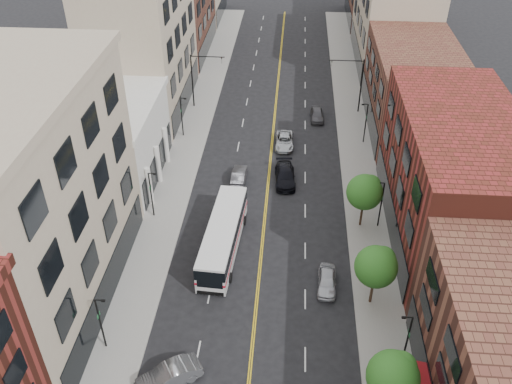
% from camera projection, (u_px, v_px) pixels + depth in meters
% --- Properties ---
extents(sidewalk_left, '(4.00, 110.00, 0.15)m').
position_uv_depth(sidewalk_left, '(184.00, 157.00, 62.67)').
color(sidewalk_left, gray).
rests_on(sidewalk_left, ground).
extents(sidewalk_right, '(4.00, 110.00, 0.15)m').
position_uv_depth(sidewalk_right, '(358.00, 164.00, 61.48)').
color(sidewalk_right, gray).
rests_on(sidewalk_right, ground).
extents(bldg_l_tanoffice, '(10.00, 22.00, 18.00)m').
position_uv_depth(bldg_l_tanoffice, '(28.00, 209.00, 40.07)').
color(bldg_l_tanoffice, tan).
rests_on(bldg_l_tanoffice, ground).
extents(bldg_l_white, '(10.00, 14.00, 8.00)m').
position_uv_depth(bldg_l_white, '(109.00, 144.00, 57.56)').
color(bldg_l_white, silver).
rests_on(bldg_l_white, ground).
extents(bldg_l_far_a, '(10.00, 20.00, 18.00)m').
position_uv_depth(bldg_l_far_a, '(143.00, 41.00, 68.40)').
color(bldg_l_far_a, tan).
rests_on(bldg_l_far_a, ground).
extents(bldg_l_far_b, '(10.00, 20.00, 15.00)m').
position_uv_depth(bldg_l_far_b, '(174.00, 5.00, 85.46)').
color(bldg_l_far_b, brown).
rests_on(bldg_l_far_b, ground).
extents(bldg_r_mid, '(10.00, 22.00, 12.00)m').
position_uv_depth(bldg_r_mid, '(453.00, 178.00, 48.70)').
color(bldg_r_mid, '#572017').
rests_on(bldg_r_mid, ground).
extents(bldg_r_far_a, '(10.00, 20.00, 10.00)m').
position_uv_depth(bldg_r_far_a, '(414.00, 89.00, 66.28)').
color(bldg_r_far_a, brown).
rests_on(bldg_r_far_a, ground).
extents(bldg_r_far_b, '(10.00, 22.00, 14.00)m').
position_uv_depth(bldg_r_far_b, '(393.00, 17.00, 82.11)').
color(bldg_r_far_b, tan).
rests_on(bldg_r_far_b, ground).
extents(tree_r_1, '(3.40, 3.40, 5.59)m').
position_uv_depth(tree_r_1, '(394.00, 375.00, 34.11)').
color(tree_r_1, black).
rests_on(tree_r_1, sidewalk_right).
extents(tree_r_2, '(3.40, 3.40, 5.59)m').
position_uv_depth(tree_r_2, '(377.00, 265.00, 42.21)').
color(tree_r_2, black).
rests_on(tree_r_2, sidewalk_right).
extents(tree_r_3, '(3.40, 3.40, 5.59)m').
position_uv_depth(tree_r_3, '(366.00, 191.00, 50.30)').
color(tree_r_3, black).
rests_on(tree_r_3, sidewalk_right).
extents(lamp_l_1, '(0.81, 0.55, 5.05)m').
position_uv_depth(lamp_l_1, '(101.00, 321.00, 39.18)').
color(lamp_l_1, black).
rests_on(lamp_l_1, sidewalk_left).
extents(lamp_l_2, '(0.81, 0.55, 5.05)m').
position_uv_depth(lamp_l_2, '(151.00, 192.00, 52.13)').
color(lamp_l_2, black).
rests_on(lamp_l_2, sidewalk_left).
extents(lamp_l_3, '(0.81, 0.55, 5.05)m').
position_uv_depth(lamp_l_3, '(182.00, 115.00, 65.08)').
color(lamp_l_3, black).
rests_on(lamp_l_3, sidewalk_left).
extents(lamp_r_1, '(0.81, 0.55, 5.05)m').
position_uv_depth(lamp_r_1, '(407.00, 339.00, 37.88)').
color(lamp_r_1, black).
rests_on(lamp_r_1, sidewalk_right).
extents(lamp_r_2, '(0.81, 0.55, 5.05)m').
position_uv_depth(lamp_r_2, '(381.00, 202.00, 50.83)').
color(lamp_r_2, black).
rests_on(lamp_r_2, sidewalk_right).
extents(lamp_r_3, '(0.81, 0.55, 5.05)m').
position_uv_depth(lamp_r_3, '(366.00, 121.00, 63.78)').
color(lamp_r_3, black).
rests_on(lamp_r_3, sidewalk_right).
extents(signal_mast_left, '(4.49, 0.18, 7.20)m').
position_uv_depth(signal_mast_left, '(197.00, 75.00, 70.54)').
color(signal_mast_left, black).
rests_on(signal_mast_left, sidewalk_left).
extents(signal_mast_right, '(4.49, 0.18, 7.20)m').
position_uv_depth(signal_mast_right, '(356.00, 80.00, 69.31)').
color(signal_mast_right, black).
rests_on(signal_mast_right, sidewalk_right).
extents(city_bus, '(3.43, 11.99, 3.05)m').
position_uv_depth(city_bus, '(223.00, 235.00, 48.79)').
color(city_bus, silver).
rests_on(city_bus, ground).
extents(car_angle_b, '(4.83, 3.92, 1.55)m').
position_uv_depth(car_angle_b, '(169.00, 376.00, 37.96)').
color(car_angle_b, '#9C9FA4').
rests_on(car_angle_b, ground).
extents(car_parked_far, '(1.80, 4.04, 1.35)m').
position_uv_depth(car_parked_far, '(327.00, 281.00, 45.63)').
color(car_parked_far, '#AFB0B7').
rests_on(car_parked_far, ground).
extents(car_lane_behind, '(1.50, 4.11, 1.34)m').
position_uv_depth(car_lane_behind, '(239.00, 175.00, 58.60)').
color(car_lane_behind, '#434347').
rests_on(car_lane_behind, ground).
extents(car_lane_a, '(2.51, 5.35, 1.51)m').
position_uv_depth(car_lane_a, '(285.00, 176.00, 58.38)').
color(car_lane_a, black).
rests_on(car_lane_a, ground).
extents(car_lane_b, '(2.31, 4.75, 1.30)m').
position_uv_depth(car_lane_b, '(284.00, 141.00, 64.60)').
color(car_lane_b, silver).
rests_on(car_lane_b, ground).
extents(car_lane_c, '(1.80, 4.13, 1.39)m').
position_uv_depth(car_lane_c, '(317.00, 114.00, 69.99)').
color(car_lane_c, '#48474C').
rests_on(car_lane_c, ground).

